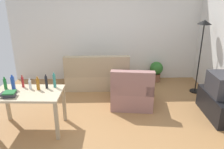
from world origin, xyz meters
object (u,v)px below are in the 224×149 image
(tv_stand, at_px, (217,105))
(bottle_tall, at_px, (54,81))
(bottle_red, at_px, (23,82))
(bottle_blue, at_px, (13,83))
(bottle_clear, at_px, (30,85))
(couch, at_px, (97,76))
(armchair, at_px, (132,92))
(desk, at_px, (28,98))
(bottle_dark, at_px, (46,82))
(bottle_green, at_px, (5,84))
(book_stack, at_px, (9,94))
(bottle_amber, at_px, (38,84))
(torchiere_lamp, at_px, (203,37))
(potted_plant, at_px, (156,70))
(tv, at_px, (221,85))

(tv_stand, relative_size, bottle_tall, 3.79)
(bottle_red, height_order, bottle_tall, bottle_tall)
(bottle_blue, relative_size, bottle_clear, 1.37)
(couch, relative_size, armchair, 1.64)
(desk, height_order, bottle_tall, bottle_tall)
(bottle_dark, bearing_deg, tv_stand, 3.31)
(couch, height_order, tv_stand, couch)
(desk, relative_size, bottle_green, 5.16)
(tv_stand, bearing_deg, bottle_dark, 93.31)
(tv_stand, height_order, bottle_dark, bottle_dark)
(couch, xyz_separation_m, bottle_blue, (-1.47, -1.80, 0.57))
(bottle_dark, distance_m, book_stack, 0.66)
(bottle_red, bearing_deg, tv_stand, 1.87)
(book_stack, bearing_deg, couch, 55.89)
(couch, bearing_deg, bottle_tall, 67.18)
(bottle_amber, distance_m, bottle_tall, 0.30)
(bottle_dark, bearing_deg, torchiere_lamp, 22.05)
(armchair, height_order, bottle_tall, bottle_tall)
(bottle_green, height_order, bottle_clear, bottle_green)
(potted_plant, distance_m, bottle_tall, 3.19)
(couch, relative_size, bottle_blue, 5.94)
(torchiere_lamp, height_order, bottle_red, torchiere_lamp)
(tv_stand, relative_size, bottle_green, 4.62)
(bottle_clear, bearing_deg, potted_plant, 37.07)
(bottle_blue, relative_size, bottle_amber, 1.08)
(desk, distance_m, bottle_blue, 0.41)
(bottle_red, bearing_deg, bottle_amber, -22.26)
(bottle_green, bearing_deg, bottle_dark, 0.68)
(bottle_green, bearing_deg, bottle_red, 15.19)
(torchiere_lamp, distance_m, bottle_blue, 4.24)
(tv, bearing_deg, couch, 57.57)
(potted_plant, height_order, bottle_green, bottle_green)
(tv, xyz_separation_m, torchiere_lamp, (-0.00, 1.17, 0.71))
(torchiere_lamp, bearing_deg, tv, -89.83)
(tv_stand, bearing_deg, torchiere_lamp, 0.00)
(bottle_dark, distance_m, bottle_tall, 0.15)
(torchiere_lamp, bearing_deg, bottle_amber, -157.91)
(bottle_amber, bearing_deg, armchair, 22.84)
(bottle_blue, bearing_deg, bottle_dark, 0.87)
(bottle_amber, bearing_deg, bottle_clear, 165.86)
(torchiere_lamp, relative_size, bottle_red, 7.75)
(tv, height_order, potted_plant, tv)
(bottle_clear, height_order, book_stack, bottle_clear)
(bottle_clear, bearing_deg, bottle_green, 178.55)
(tv, bearing_deg, bottle_blue, 92.94)
(bottle_green, relative_size, bottle_red, 1.02)
(bottle_red, bearing_deg, torchiere_lamp, 18.72)
(potted_plant, bearing_deg, bottle_green, -147.09)
(bottle_tall, bearing_deg, armchair, 23.20)
(tv_stand, relative_size, bottle_dark, 4.04)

